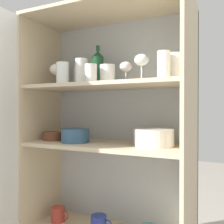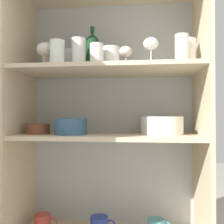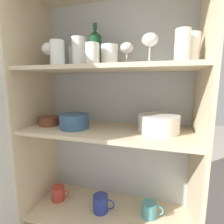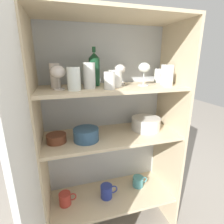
% 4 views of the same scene
% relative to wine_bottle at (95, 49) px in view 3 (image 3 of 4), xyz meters
% --- Properties ---
extents(cupboard_back_panel, '(0.94, 0.02, 1.52)m').
position_rel_wine_bottle_xyz_m(cupboard_back_panel, '(0.09, 0.12, -0.47)').
color(cupboard_back_panel, '#B2B7BC').
rests_on(cupboard_back_panel, ground_plane).
extents(cupboard_side_left, '(0.02, 0.41, 1.52)m').
position_rel_wine_bottle_xyz_m(cupboard_side_left, '(-0.37, -0.07, -0.47)').
color(cupboard_side_left, '#CCB793').
rests_on(cupboard_side_left, ground_plane).
extents(cupboard_side_right, '(0.02, 0.41, 1.52)m').
position_rel_wine_bottle_xyz_m(cupboard_side_right, '(0.55, -0.07, -0.47)').
color(cupboard_side_right, '#CCB793').
rests_on(cupboard_side_right, ground_plane).
extents(shelf_board_lower, '(0.90, 0.37, 0.02)m').
position_rel_wine_bottle_xyz_m(shelf_board_lower, '(0.09, -0.07, -0.96)').
color(shelf_board_lower, beige).
extents(shelf_board_middle, '(0.90, 0.37, 0.02)m').
position_rel_wine_bottle_xyz_m(shelf_board_middle, '(0.09, -0.07, -0.45)').
color(shelf_board_middle, beige).
extents(shelf_board_upper, '(0.90, 0.37, 0.02)m').
position_rel_wine_bottle_xyz_m(shelf_board_upper, '(0.09, -0.07, -0.12)').
color(shelf_board_upper, beige).
extents(tumbler_glass_0, '(0.08, 0.08, 0.10)m').
position_rel_wine_bottle_xyz_m(tumbler_glass_0, '(0.11, -0.09, -0.05)').
color(tumbler_glass_0, white).
rests_on(tumbler_glass_0, shelf_board_upper).
extents(tumbler_glass_1, '(0.07, 0.07, 0.13)m').
position_rel_wine_bottle_xyz_m(tumbler_glass_1, '(-0.15, -0.15, -0.04)').
color(tumbler_glass_1, white).
rests_on(tumbler_glass_1, shelf_board_upper).
extents(tumbler_glass_2, '(0.08, 0.08, 0.13)m').
position_rel_wine_bottle_xyz_m(tumbler_glass_2, '(0.48, -0.08, -0.04)').
color(tumbler_glass_2, white).
rests_on(tumbler_glass_2, shelf_board_upper).
extents(tumbler_glass_3, '(0.07, 0.07, 0.10)m').
position_rel_wine_bottle_xyz_m(tumbler_glass_3, '(0.05, -0.17, -0.06)').
color(tumbler_glass_3, white).
rests_on(tumbler_glass_3, shelf_board_upper).
extents(tumbler_glass_4, '(0.06, 0.06, 0.15)m').
position_rel_wine_bottle_xyz_m(tumbler_glass_4, '(-0.24, -0.01, -0.03)').
color(tumbler_glass_4, silver).
rests_on(tumbler_glass_4, shelf_board_upper).
extents(tumbler_glass_5, '(0.07, 0.07, 0.15)m').
position_rel_wine_bottle_xyz_m(tumbler_glass_5, '(-0.05, -0.10, -0.03)').
color(tumbler_glass_5, white).
rests_on(tumbler_glass_5, shelf_board_upper).
extents(tumbler_glass_6, '(0.06, 0.06, 0.10)m').
position_rel_wine_bottle_xyz_m(tumbler_glass_6, '(0.49, 0.04, -0.06)').
color(tumbler_glass_6, white).
rests_on(tumbler_glass_6, shelf_board_upper).
extents(tumbler_glass_7, '(0.06, 0.06, 0.12)m').
position_rel_wine_bottle_xyz_m(tumbler_glass_7, '(-0.12, -0.02, -0.05)').
color(tumbler_glass_7, white).
rests_on(tumbler_glass_7, shelf_board_upper).
extents(tumbler_glass_8, '(0.06, 0.06, 0.13)m').
position_rel_wine_bottle_xyz_m(tumbler_glass_8, '(0.45, -0.16, -0.04)').
color(tumbler_glass_8, white).
rests_on(tumbler_glass_8, shelf_board_upper).
extents(wine_glass_0, '(0.07, 0.07, 0.13)m').
position_rel_wine_bottle_xyz_m(wine_glass_0, '(0.18, 0.01, -0.01)').
color(wine_glass_0, silver).
rests_on(wine_glass_0, shelf_board_upper).
extents(wine_glass_1, '(0.08, 0.08, 0.15)m').
position_rel_wine_bottle_xyz_m(wine_glass_1, '(0.31, -0.09, 0.00)').
color(wine_glass_1, white).
rests_on(wine_glass_1, shelf_board_upper).
extents(wine_glass_2, '(0.09, 0.09, 0.14)m').
position_rel_wine_bottle_xyz_m(wine_glass_2, '(-0.23, -0.10, -0.01)').
color(wine_glass_2, silver).
rests_on(wine_glass_2, shelf_board_upper).
extents(wine_bottle, '(0.07, 0.07, 0.24)m').
position_rel_wine_bottle_xyz_m(wine_bottle, '(0.00, 0.00, 0.00)').
color(wine_bottle, '#194728').
rests_on(wine_bottle, shelf_board_upper).
extents(plate_stack_white, '(0.21, 0.21, 0.09)m').
position_rel_wine_bottle_xyz_m(plate_stack_white, '(0.36, -0.05, -0.39)').
color(plate_stack_white, silver).
rests_on(plate_stack_white, shelf_board_middle).
extents(mixing_bowl_large, '(0.16, 0.16, 0.08)m').
position_rel_wine_bottle_xyz_m(mixing_bowl_large, '(-0.09, -0.11, -0.39)').
color(mixing_bowl_large, '#33567A').
rests_on(mixing_bowl_large, shelf_board_middle).
extents(serving_bowl_small, '(0.12, 0.12, 0.05)m').
position_rel_wine_bottle_xyz_m(serving_bowl_small, '(-0.27, -0.08, -0.41)').
color(serving_bowl_small, brown).
rests_on(serving_bowl_small, shelf_board_middle).
extents(coffee_mug_primary, '(0.12, 0.08, 0.09)m').
position_rel_wine_bottle_xyz_m(coffee_mug_primary, '(-0.25, -0.06, -0.90)').
color(coffee_mug_primary, '#BC3D33').
rests_on(coffee_mug_primary, shelf_board_lower).
extents(coffee_mug_extra_1, '(0.13, 0.09, 0.10)m').
position_rel_wine_bottle_xyz_m(coffee_mug_extra_1, '(0.05, -0.08, -0.90)').
color(coffee_mug_extra_1, '#283893').
rests_on(coffee_mug_extra_1, shelf_board_lower).
extents(coffee_mug_extra_2, '(0.13, 0.09, 0.08)m').
position_rel_wine_bottle_xyz_m(coffee_mug_extra_2, '(0.34, -0.04, -0.91)').
color(coffee_mug_extra_2, teal).
rests_on(coffee_mug_extra_2, shelf_board_lower).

